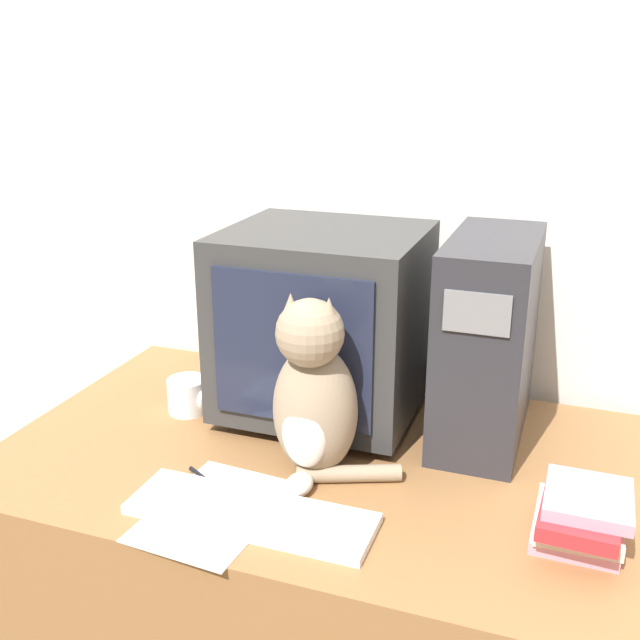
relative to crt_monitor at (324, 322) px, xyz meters
The scene contains 10 objects.
wall_back 0.42m from the crt_monitor, 80.44° to the left, with size 7.00×0.05×2.50m.
desk 0.62m from the crt_monitor, 74.01° to the right, with size 1.32×0.83×0.73m.
crt_monitor is the anchor object (origin of this frame).
computer_tower 0.36m from the crt_monitor, ahead, with size 0.18×0.40×0.44m.
keyboard 0.50m from the crt_monitor, 87.31° to the right, with size 0.45×0.14×0.02m.
cat 0.28m from the crt_monitor, 74.14° to the right, with size 0.26×0.20×0.38m.
book_stack 0.68m from the crt_monitor, 28.54° to the right, with size 0.16×0.21×0.10m.
pen 0.45m from the crt_monitor, 105.27° to the right, with size 0.13×0.08×0.01m.
paper_sheet 0.51m from the crt_monitor, 96.39° to the right, with size 0.23×0.31×0.00m.
mug 0.37m from the crt_monitor, 161.05° to the right, with size 0.10×0.09×0.08m.
Camera 1 is at (0.48, -0.90, 1.52)m, focal length 42.00 mm.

